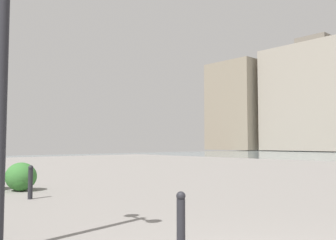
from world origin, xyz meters
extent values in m
cube|color=#9E9384|center=(31.55, -67.20, 10.05)|extent=(17.23, 14.98, 20.11)
cube|color=#6E675C|center=(31.55, -67.20, 21.31)|extent=(6.20, 5.39, 2.40)
cube|color=gray|center=(47.05, -65.03, 9.51)|extent=(11.55, 14.95, 19.02)
cylinder|color=#232328|center=(3.54, 1.23, 2.04)|extent=(0.14, 0.14, 4.08)
cylinder|color=#232328|center=(1.99, -0.68, 0.34)|extent=(0.12, 0.12, 0.68)
sphere|color=#232328|center=(1.99, -0.68, 0.72)|extent=(0.13, 0.13, 0.13)
cylinder|color=#232328|center=(7.80, -0.89, 0.39)|extent=(0.12, 0.12, 0.77)
sphere|color=#232328|center=(7.80, -0.89, 0.81)|extent=(0.13, 0.13, 0.13)
ellipsoid|color=#387533|center=(9.64, -1.32, 0.43)|extent=(1.01, 0.91, 0.86)
ellipsoid|color=#2D6628|center=(9.52, -1.28, 0.30)|extent=(0.72, 0.64, 0.61)
camera|label=1|loc=(-1.64, 2.86, 1.45)|focal=38.84mm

